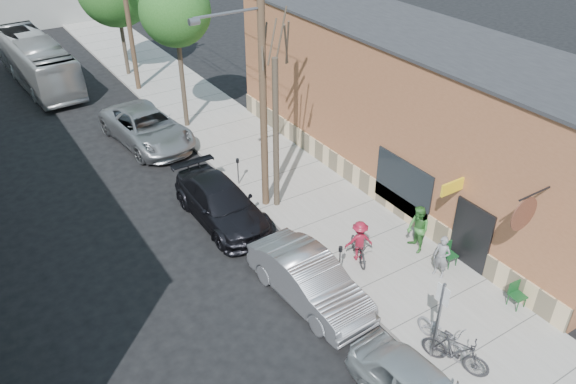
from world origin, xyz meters
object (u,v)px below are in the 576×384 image
parking_meter_near (340,256)px  tree_leafy_mid (175,11)px  parked_bike_b (442,335)px  parked_bike_a (456,352)px  patron_grey (442,257)px  patio_chair_b (518,296)px  sign_post (439,314)px  cyclist (359,241)px  patio_chair_a (450,255)px  car_1 (309,280)px  patron_green (418,229)px  car_2 (221,203)px  tree_bare (276,136)px  parking_meter_far (238,167)px  utility_pole_near (261,84)px  car_3 (147,128)px  bus (37,61)px

parking_meter_near → tree_leafy_mid: tree_leafy_mid is taller
tree_leafy_mid → parked_bike_b: 19.11m
parked_bike_a → patron_grey: bearing=26.9°
tree_leafy_mid → patio_chair_b: 19.49m
sign_post → cyclist: 4.93m
patio_chair_a → car_1: 5.27m
patron_green → car_1: 4.70m
patio_chair_a → car_2: bearing=131.3°
tree_bare → car_2: tree_bare is taller
parked_bike_a → car_2: size_ratio=0.36×
tree_leafy_mid → patio_chair_a: bearing=-78.9°
car_2 → parked_bike_b: bearing=-76.7°
tree_leafy_mid → parked_bike_b: tree_leafy_mid is taller
patron_grey → parking_meter_far: bearing=-178.8°
tree_bare → patron_grey: size_ratio=3.89×
parked_bike_a → parked_bike_b: 0.77m
sign_post → car_1: sign_post is taller
parking_meter_far → utility_pole_near: bearing=-86.0°
parking_meter_far → car_2: (-1.78, -1.88, -0.19)m
parking_meter_near → car_3: car_3 is taller
tree_bare → car_1: 6.16m
tree_bare → parked_bike_a: tree_bare is taller
patio_chair_a → patron_grey: patron_grey is taller
tree_bare → car_2: bearing=169.8°
patron_grey → utility_pole_near: bearing=-175.3°
parking_meter_far → patio_chair_a: bearing=-67.9°
utility_pole_near → parked_bike_b: bearing=-87.3°
patron_green → car_2: bearing=-125.5°
parking_meter_near → car_3: bearing=97.7°
patron_grey → bus: (-7.45, 26.65, 0.50)m
patio_chair_b → parked_bike_b: size_ratio=0.46×
sign_post → patio_chair_b: 4.01m
parked_bike_b → car_3: bearing=96.9°
patron_grey → sign_post: bearing=-65.2°
patio_chair_a → parked_bike_a: (-3.28, -3.32, 0.16)m
utility_pole_near → car_1: size_ratio=2.02×
sign_post → cyclist: bearing=77.5°
parked_bike_a → car_3: bearing=73.3°
patio_chair_b → cyclist: bearing=125.9°
patron_grey → bus: bearing=179.1°
parking_meter_far → cyclist: 7.03m
parking_meter_far → patron_grey: patron_grey is taller
parked_bike_b → car_2: size_ratio=0.35×
parking_meter_far → utility_pole_near: utility_pole_near is taller
parked_bike_a → car_3: car_3 is taller
tree_bare → patio_chair_a: size_ratio=7.12×
tree_bare → tree_leafy_mid: size_ratio=0.82×
parking_meter_near → patio_chair_a: parking_meter_near is taller
parked_bike_b → car_1: 4.47m
parked_bike_b → utility_pole_near: bearing=91.8°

